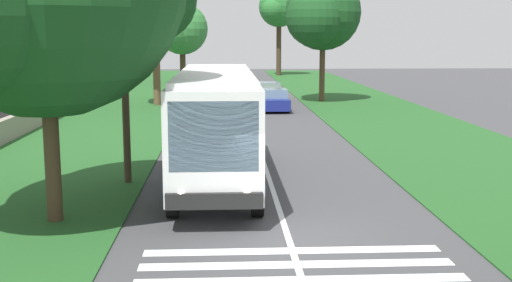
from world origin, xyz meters
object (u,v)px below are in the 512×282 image
(roadside_tree_right_0, at_px, (278,8))
(utility_pole, at_px, (124,45))
(trailing_car_0, at_px, (274,100))
(trailing_car_1, at_px, (269,92))
(roadside_tree_right_1, at_px, (320,15))
(roadside_tree_left_0, at_px, (153,1))
(coach_bus, at_px, (216,120))
(roadside_tree_left_2, at_px, (181,30))

(roadside_tree_right_0, relative_size, utility_pole, 1.22)
(trailing_car_0, bearing_deg, roadside_tree_right_0, -5.21)
(trailing_car_1, bearing_deg, roadside_tree_right_1, -102.56)
(utility_pole, bearing_deg, roadside_tree_left_0, 3.70)
(trailing_car_0, xyz_separation_m, roadside_tree_left_0, (3.54, 8.12, 6.53))
(coach_bus, xyz_separation_m, trailing_car_0, (20.94, -3.59, -1.48))
(roadside_tree_right_0, bearing_deg, utility_pole, 170.25)
(roadside_tree_left_2, height_order, utility_pole, utility_pole)
(roadside_tree_left_2, xyz_separation_m, roadside_tree_right_0, (12.03, -10.97, 2.74))
(trailing_car_0, bearing_deg, utility_pole, 162.46)
(roadside_tree_left_2, bearing_deg, roadside_tree_left_0, 178.60)
(trailing_car_1, distance_m, roadside_tree_right_0, 31.95)
(coach_bus, bearing_deg, roadside_tree_right_0, -6.85)
(trailing_car_1, relative_size, roadside_tree_right_1, 0.47)
(coach_bus, bearing_deg, trailing_car_0, -9.72)
(trailing_car_1, xyz_separation_m, roadside_tree_left_2, (18.86, 7.66, 4.70))
(trailing_car_0, bearing_deg, roadside_tree_right_1, -35.08)
(roadside_tree_left_2, relative_size, roadside_tree_right_1, 0.88)
(trailing_car_1, height_order, roadside_tree_right_1, roadside_tree_right_1)
(trailing_car_0, bearing_deg, trailing_car_1, -0.65)
(roadside_tree_left_0, bearing_deg, coach_bus, -169.52)
(roadside_tree_right_0, xyz_separation_m, utility_pole, (-57.79, 9.93, -3.55))
(roadside_tree_left_0, distance_m, roadside_tree_right_1, 12.05)
(coach_bus, relative_size, roadside_tree_right_1, 1.21)
(trailing_car_0, relative_size, roadside_tree_right_1, 0.47)
(trailing_car_1, xyz_separation_m, roadside_tree_right_0, (30.89, -3.31, 7.45))
(roadside_tree_left_2, bearing_deg, roadside_tree_right_0, -42.36)
(coach_bus, height_order, roadside_tree_left_2, roadside_tree_left_2)
(roadside_tree_right_0, distance_m, roadside_tree_right_1, 31.77)
(coach_bus, height_order, roadside_tree_left_0, roadside_tree_left_0)
(trailing_car_0, xyz_separation_m, utility_pole, (-20.71, 6.55, 3.90))
(roadside_tree_left_0, xyz_separation_m, roadside_tree_right_1, (1.82, -11.88, -0.84))
(roadside_tree_right_0, bearing_deg, roadside_tree_left_2, 137.64)
(coach_bus, bearing_deg, utility_pole, 85.52)
(roadside_tree_left_0, relative_size, roadside_tree_right_1, 1.10)
(coach_bus, distance_m, trailing_car_1, 27.41)
(coach_bus, height_order, roadside_tree_right_0, roadside_tree_right_0)
(roadside_tree_right_0, bearing_deg, trailing_car_0, 174.79)
(coach_bus, relative_size, utility_pole, 1.28)
(trailing_car_0, xyz_separation_m, roadside_tree_right_1, (5.36, -3.77, 5.69))
(trailing_car_1, xyz_separation_m, utility_pole, (-26.90, 6.62, 3.90))
(trailing_car_0, distance_m, utility_pole, 22.06)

